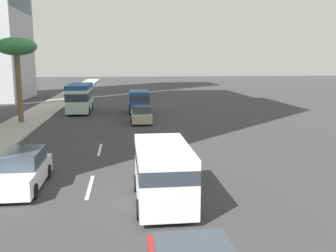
{
  "coord_description": "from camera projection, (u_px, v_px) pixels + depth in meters",
  "views": [
    {
      "loc": [
        -2.69,
        -1.62,
        5.58
      ],
      "look_at": [
        19.15,
        -4.21,
        1.69
      ],
      "focal_mm": 39.51,
      "sensor_mm": 36.0,
      "label": 1
    }
  ],
  "objects": [
    {
      "name": "sidewalk_right",
      "position": [
        24.0,
        123.0,
        33.35
      ],
      "size": [
        162.0,
        3.55,
        0.15
      ],
      "primitive_type": "cube",
      "color": "#B2ADA3",
      "rests_on": "ground_plane"
    },
    {
      "name": "minibus_fifth",
      "position": [
        80.0,
        97.0,
        40.36
      ],
      "size": [
        6.89,
        2.41,
        3.08
      ],
      "rotation": [
        0.0,
        0.0,
        3.14
      ],
      "color": "silver",
      "rests_on": "ground_plane"
    },
    {
      "name": "lane_stripe_far",
      "position": [
        100.0,
        149.0,
        23.53
      ],
      "size": [
        3.2,
        0.16,
        0.01
      ],
      "primitive_type": "cube",
      "color": "silver",
      "rests_on": "ground_plane"
    },
    {
      "name": "van_second",
      "position": [
        139.0,
        100.0,
        39.89
      ],
      "size": [
        4.62,
        2.17,
        2.4
      ],
      "color": "#1E478C",
      "rests_on": "ground_plane"
    },
    {
      "name": "car_fourth",
      "position": [
        22.0,
        171.0,
        16.38
      ],
      "size": [
        4.54,
        1.84,
        1.65
      ],
      "rotation": [
        0.0,
        0.0,
        3.14
      ],
      "color": "white",
      "rests_on": "ground_plane"
    },
    {
      "name": "car_third",
      "position": [
        141.0,
        114.0,
        33.66
      ],
      "size": [
        4.22,
        1.84,
        1.6
      ],
      "color": "beige",
      "rests_on": "ground_plane"
    },
    {
      "name": "palm_tree",
      "position": [
        16.0,
        49.0,
        32.25
      ],
      "size": [
        3.5,
        3.5,
        7.45
      ],
      "color": "brown",
      "rests_on": "sidewalk_right"
    },
    {
      "name": "ground_plane",
      "position": [
        107.0,
        122.0,
        34.22
      ],
      "size": [
        198.0,
        198.0,
        0.0
      ],
      "primitive_type": "plane",
      "color": "#38383A"
    },
    {
      "name": "van_lead",
      "position": [
        163.0,
        170.0,
        14.5
      ],
      "size": [
        4.8,
        2.18,
        2.34
      ],
      "color": "white",
      "rests_on": "ground_plane"
    },
    {
      "name": "lane_stripe_mid",
      "position": [
        90.0,
        187.0,
        16.55
      ],
      "size": [
        3.2,
        0.16,
        0.01
      ],
      "primitive_type": "cube",
      "color": "silver",
      "rests_on": "ground_plane"
    }
  ]
}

